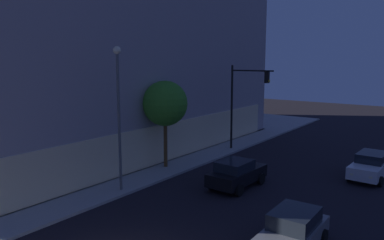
{
  "coord_description": "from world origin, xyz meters",
  "views": [
    {
      "loc": [
        -8.07,
        -9.29,
        7.63
      ],
      "look_at": [
        7.97,
        2.45,
        4.44
      ],
      "focal_mm": 35.78,
      "sensor_mm": 36.0,
      "label": 1
    }
  ],
  "objects_px": {
    "modern_building": "(68,35)",
    "street_lamp_sidewalk": "(118,102)",
    "car_black": "(237,173)",
    "traffic_light_far_corner": "(243,95)",
    "car_grey": "(292,231)",
    "car_white": "(371,165)",
    "sidewalk_tree": "(165,104)"
  },
  "relations": [
    {
      "from": "car_black",
      "to": "modern_building",
      "type": "bearing_deg",
      "value": 83.09
    },
    {
      "from": "car_grey",
      "to": "car_black",
      "type": "relative_size",
      "value": 1.04
    },
    {
      "from": "traffic_light_far_corner",
      "to": "street_lamp_sidewalk",
      "type": "height_order",
      "value": "street_lamp_sidewalk"
    },
    {
      "from": "modern_building",
      "to": "car_white",
      "type": "xyz_separation_m",
      "value": [
        4.4,
        -24.88,
        -8.9
      ]
    },
    {
      "from": "street_lamp_sidewalk",
      "to": "traffic_light_far_corner",
      "type": "bearing_deg",
      "value": -3.84
    },
    {
      "from": "modern_building",
      "to": "car_grey",
      "type": "bearing_deg",
      "value": -107.34
    },
    {
      "from": "sidewalk_tree",
      "to": "modern_building",
      "type": "bearing_deg",
      "value": 82.25
    },
    {
      "from": "car_white",
      "to": "car_grey",
      "type": "bearing_deg",
      "value": 177.57
    },
    {
      "from": "modern_building",
      "to": "street_lamp_sidewalk",
      "type": "distance_m",
      "value": 16.09
    },
    {
      "from": "modern_building",
      "to": "traffic_light_far_corner",
      "type": "xyz_separation_m",
      "value": [
        5.93,
        -14.66,
        -5.02
      ]
    },
    {
      "from": "sidewalk_tree",
      "to": "car_white",
      "type": "relative_size",
      "value": 1.35
    },
    {
      "from": "street_lamp_sidewalk",
      "to": "car_grey",
      "type": "bearing_deg",
      "value": -93.53
    },
    {
      "from": "traffic_light_far_corner",
      "to": "street_lamp_sidewalk",
      "type": "xyz_separation_m",
      "value": [
        -12.88,
        0.86,
        0.54
      ]
    },
    {
      "from": "car_white",
      "to": "sidewalk_tree",
      "type": "bearing_deg",
      "value": 116.92
    },
    {
      "from": "sidewalk_tree",
      "to": "car_black",
      "type": "relative_size",
      "value": 1.42
    },
    {
      "from": "traffic_light_far_corner",
      "to": "car_grey",
      "type": "bearing_deg",
      "value": -144.35
    },
    {
      "from": "car_grey",
      "to": "car_black",
      "type": "distance_m",
      "value": 7.72
    },
    {
      "from": "car_white",
      "to": "street_lamp_sidewalk",
      "type": "bearing_deg",
      "value": 135.71
    },
    {
      "from": "car_black",
      "to": "car_white",
      "type": "bearing_deg",
      "value": -42.41
    },
    {
      "from": "traffic_light_far_corner",
      "to": "sidewalk_tree",
      "type": "distance_m",
      "value": 7.89
    },
    {
      "from": "traffic_light_far_corner",
      "to": "car_grey",
      "type": "xyz_separation_m",
      "value": [
        -13.53,
        -9.71,
        -3.93
      ]
    },
    {
      "from": "traffic_light_far_corner",
      "to": "car_white",
      "type": "xyz_separation_m",
      "value": [
        -1.53,
        -10.22,
        -3.88
      ]
    },
    {
      "from": "traffic_light_far_corner",
      "to": "car_white",
      "type": "height_order",
      "value": "traffic_light_far_corner"
    },
    {
      "from": "sidewalk_tree",
      "to": "car_grey",
      "type": "xyz_separation_m",
      "value": [
        -5.87,
        -11.58,
        -3.8
      ]
    },
    {
      "from": "modern_building",
      "to": "traffic_light_far_corner",
      "type": "height_order",
      "value": "modern_building"
    },
    {
      "from": "car_black",
      "to": "car_white",
      "type": "relative_size",
      "value": 0.95
    },
    {
      "from": "car_black",
      "to": "street_lamp_sidewalk",
      "type": "bearing_deg",
      "value": 133.22
    },
    {
      "from": "sidewalk_tree",
      "to": "car_grey",
      "type": "relative_size",
      "value": 1.36
    },
    {
      "from": "modern_building",
      "to": "sidewalk_tree",
      "type": "height_order",
      "value": "modern_building"
    },
    {
      "from": "traffic_light_far_corner",
      "to": "sidewalk_tree",
      "type": "relative_size",
      "value": 1.16
    },
    {
      "from": "modern_building",
      "to": "car_black",
      "type": "height_order",
      "value": "modern_building"
    },
    {
      "from": "modern_building",
      "to": "street_lamp_sidewalk",
      "type": "xyz_separation_m",
      "value": [
        -6.96,
        -13.8,
        -4.48
      ]
    }
  ]
}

